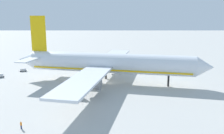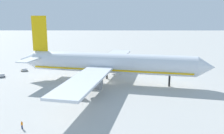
# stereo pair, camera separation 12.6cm
# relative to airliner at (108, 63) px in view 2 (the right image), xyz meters

# --- Properties ---
(ground_plane) EXTENTS (600.00, 600.00, 0.00)m
(ground_plane) POSITION_rel_airliner_xyz_m (1.21, -0.25, -7.35)
(ground_plane) COLOR #B2B2AD
(airliner) EXTENTS (72.72, 77.42, 24.50)m
(airliner) POSITION_rel_airliner_xyz_m (0.00, 0.00, 0.00)
(airliner) COLOR silver
(airliner) RESTS_ON ground
(baggage_cart_0) EXTENTS (3.17, 2.56, 1.18)m
(baggage_cart_0) POSITION_rel_airliner_xyz_m (-33.30, 43.98, -6.69)
(baggage_cart_0) COLOR #595B60
(baggage_cart_0) RESTS_ON ground
(baggage_cart_1) EXTENTS (3.52, 2.28, 1.36)m
(baggage_cart_1) POSITION_rel_airliner_xyz_m (-37.87, 18.69, -6.61)
(baggage_cart_1) COLOR #595B60
(baggage_cart_1) RESTS_ON ground
(baggage_cart_2) EXTENTS (2.87, 2.67, 1.51)m
(baggage_cart_2) POSITION_rel_airliner_xyz_m (-43.32, 7.96, -6.53)
(baggage_cart_2) COLOR #595B60
(baggage_cart_2) RESTS_ON ground
(ground_worker_2) EXTENTS (0.56, 0.56, 1.76)m
(ground_worker_2) POSITION_rel_airliner_xyz_m (-18.38, -37.49, -6.46)
(ground_worker_2) COLOR navy
(ground_worker_2) RESTS_ON ground
(traffic_cone_0) EXTENTS (0.36, 0.36, 0.55)m
(traffic_cone_0) POSITION_rel_airliner_xyz_m (23.65, 34.14, -7.08)
(traffic_cone_0) COLOR orange
(traffic_cone_0) RESTS_ON ground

